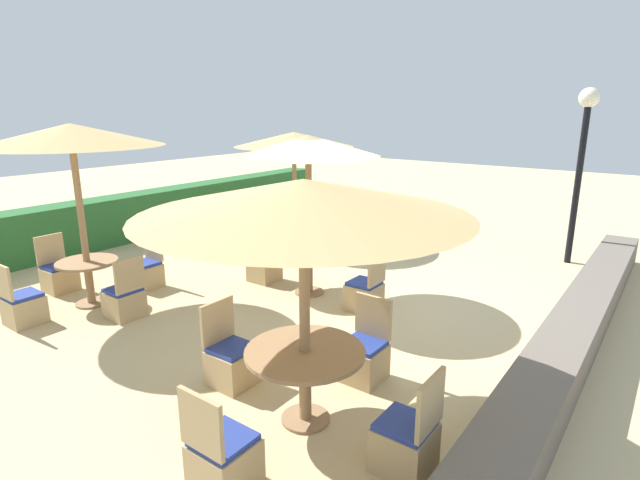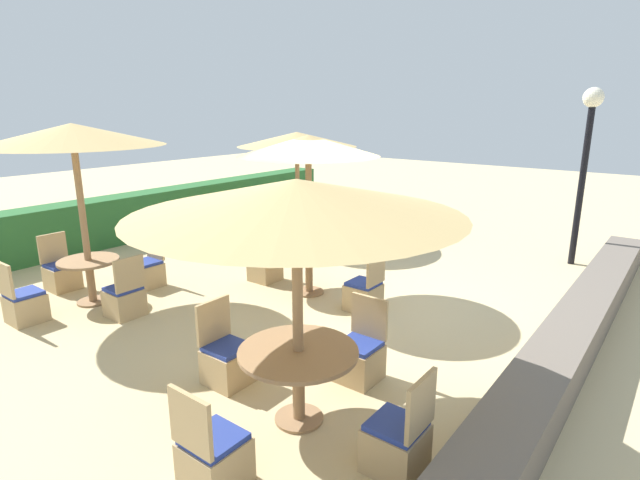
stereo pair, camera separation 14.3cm
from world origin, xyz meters
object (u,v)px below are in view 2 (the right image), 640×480
patio_chair_back_right_west (270,234)px  patio_chair_front_left_south (397,442)px  patio_chair_back_left_north (62,274)px  patio_chair_back_left_south (125,299)px  patio_chair_back_left_east (147,271)px  patio_chair_front_left_west (213,457)px  parasol_back_left (72,135)px  patio_chair_front_left_east (359,357)px  patio_chair_center_north (264,266)px  round_table_front_left (298,364)px  patio_chair_center_south (364,294)px  parasol_center (308,147)px  lamp_post (587,142)px  parasol_front_left (296,198)px  round_table_center (309,260)px  patio_chair_back_left_west (24,304)px  patio_chair_back_right_east (321,219)px  round_table_back_right (298,214)px  parasol_back_right (297,140)px  patio_chair_front_left_north (227,360)px  round_table_back_left (90,271)px

patio_chair_back_right_west → patio_chair_front_left_south: 7.26m
patio_chair_back_left_north → patio_chair_front_left_south: bearing=86.4°
patio_chair_back_left_south → patio_chair_back_left_east: size_ratio=1.00×
patio_chair_back_right_west → patio_chair_front_left_west: size_ratio=1.00×
parasol_back_left → patio_chair_front_left_east: bearing=-82.1°
patio_chair_center_north → round_table_front_left: bearing=48.2°
round_table_front_left → patio_chair_front_left_east: size_ratio=1.24×
patio_chair_back_right_west → patio_chair_center_south: bearing=-26.6°
parasol_back_left → patio_chair_back_left_north: 2.51m
parasol_center → parasol_back_left: 3.43m
patio_chair_center_south → patio_chair_back_left_south: size_ratio=1.00×
patio_chair_center_north → patio_chair_back_left_north: same height
lamp_post → parasol_front_left: bearing=171.9°
parasol_center → round_table_center: bearing=180.0°
patio_chair_center_south → round_table_center: bearing=86.9°
patio_chair_back_left_west → patio_chair_back_right_east: bearing=90.1°
round_table_back_right → patio_chair_back_left_south: size_ratio=1.02×
lamp_post → parasol_back_left: size_ratio=1.21×
round_table_back_right → patio_chair_back_left_north: bearing=169.4°
patio_chair_front_left_west → patio_chair_back_left_west: (0.50, 4.60, 0.00)m
parasol_back_right → patio_chair_back_right_east: bearing=2.0°
round_table_center → patio_chair_back_right_east: patio_chair_back_right_east is taller
parasol_center → patio_chair_back_left_east: parasol_center is taller
patio_chair_center_north → parasol_front_left: parasol_front_left is taller
patio_chair_center_south → patio_chair_back_left_west: same height
parasol_back_right → patio_chair_back_right_west: 2.21m
patio_chair_center_south → patio_chair_back_right_west: 4.02m
patio_chair_center_north → patio_chair_front_left_west: size_ratio=1.00×
parasol_back_left → patio_chair_back_left_east: 2.51m
patio_chair_front_left_north → parasol_front_left: bearing=87.1°
round_table_center → patio_chair_back_left_north: 4.18m
patio_chair_front_left_west → patio_chair_back_left_south: size_ratio=1.00×
round_table_center → round_table_back_right: bearing=42.8°
patio_chair_front_left_west → patio_chair_back_right_west: bearing=129.3°
patio_chair_back_left_south → patio_chair_back_left_east: bearing=41.7°
parasol_center → round_table_front_left: (-2.76, -2.08, -1.78)m
patio_chair_front_left_east → patio_chair_back_left_east: same height
patio_chair_front_left_west → round_table_front_left: bearing=90.9°
patio_chair_center_south → round_table_back_right: bearing=52.6°
patio_chair_center_north → patio_chair_back_right_east: 3.92m
lamp_post → round_table_back_left: (-6.75, 5.54, -1.83)m
patio_chair_center_south → patio_chair_back_left_south: (-2.31, 2.66, 0.00)m
patio_chair_center_south → patio_chair_back_left_west: bearing=132.4°
patio_chair_back_left_south → parasol_back_right: bearing=10.4°
lamp_post → patio_chair_front_left_west: (-8.22, 1.00, -2.09)m
parasol_back_right → patio_chair_back_left_west: parasol_back_right is taller
parasol_front_left → patio_chair_front_left_south: 2.24m
patio_chair_front_left_west → parasol_back_left: parasol_back_left is taller
round_table_center → patio_chair_front_left_west: size_ratio=1.26×
lamp_post → patio_chair_front_left_north: (-7.07, 2.09, -2.09)m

